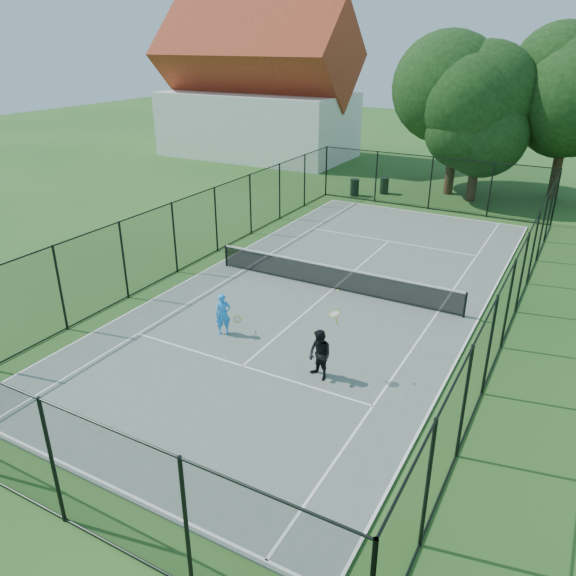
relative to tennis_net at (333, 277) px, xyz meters
The scene contains 12 objects.
ground 0.58m from the tennis_net, ahead, with size 120.00×120.00×0.00m, color #20511C.
tennis_court 0.55m from the tennis_net, ahead, with size 11.00×24.00×0.06m, color #57665D.
tennis_net is the anchor object (origin of this frame).
fence 0.92m from the tennis_net, ahead, with size 13.10×26.10×3.00m.
tree_near_left 17.81m from the tennis_net, 89.68° to the left, with size 7.20×7.20×9.38m.
tree_near_mid 16.67m from the tennis_net, 84.02° to the left, with size 5.65×5.65×7.39m.
tree_near_right 20.64m from the tennis_net, 72.80° to the left, with size 6.34×6.34×8.75m.
building 28.14m from the tennis_net, 127.69° to the left, with size 15.30×8.15×11.87m.
trash_bin_left 14.58m from the tennis_net, 109.56° to the left, with size 0.58×0.58×1.03m.
trash_bin_right 15.48m from the tennis_net, 102.84° to the left, with size 0.58×0.58×1.01m.
player_blue 5.25m from the tennis_net, 108.36° to the right, with size 0.88×0.60×1.39m.
player_black 6.28m from the tennis_net, 68.86° to the right, with size 0.89×1.00×2.60m.
Camera 1 is at (8.08, -18.23, 8.96)m, focal length 35.00 mm.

